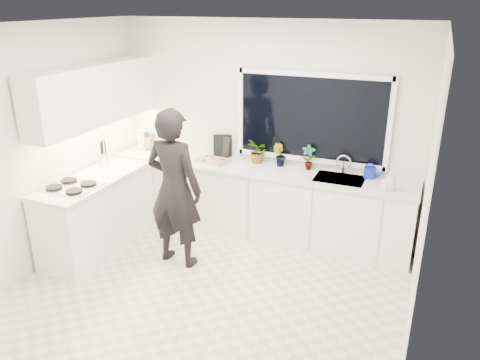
% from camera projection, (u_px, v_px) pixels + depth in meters
% --- Properties ---
extents(floor, '(4.00, 3.50, 0.02)m').
position_uv_depth(floor, '(208.00, 291.00, 5.01)').
color(floor, beige).
rests_on(floor, ground).
extents(wall_back, '(4.00, 0.02, 2.70)m').
position_uv_depth(wall_back, '(266.00, 128.00, 6.03)').
color(wall_back, white).
rests_on(wall_back, ground).
extents(wall_left, '(0.02, 3.50, 2.70)m').
position_uv_depth(wall_left, '(44.00, 148.00, 5.24)').
color(wall_left, white).
rests_on(wall_left, ground).
extents(wall_right, '(0.02, 3.50, 2.70)m').
position_uv_depth(wall_right, '(426.00, 204.00, 3.80)').
color(wall_right, white).
rests_on(wall_right, ground).
extents(ceiling, '(4.00, 3.50, 0.02)m').
position_uv_depth(ceiling, '(200.00, 24.00, 4.03)').
color(ceiling, white).
rests_on(ceiling, wall_back).
extents(window, '(1.80, 0.02, 1.00)m').
position_uv_depth(window, '(311.00, 118.00, 5.72)').
color(window, black).
rests_on(window, wall_back).
extents(base_cabinets_back, '(3.92, 0.58, 0.88)m').
position_uv_depth(base_cabinets_back, '(256.00, 202.00, 6.10)').
color(base_cabinets_back, white).
rests_on(base_cabinets_back, floor).
extents(base_cabinets_left, '(0.58, 1.60, 0.88)m').
position_uv_depth(base_cabinets_left, '(98.00, 214.00, 5.75)').
color(base_cabinets_left, white).
rests_on(base_cabinets_left, floor).
extents(countertop_back, '(3.94, 0.62, 0.04)m').
position_uv_depth(countertop_back, '(256.00, 169.00, 5.92)').
color(countertop_back, silver).
rests_on(countertop_back, base_cabinets_back).
extents(countertop_left, '(0.62, 1.60, 0.04)m').
position_uv_depth(countertop_left, '(94.00, 179.00, 5.58)').
color(countertop_left, silver).
rests_on(countertop_left, base_cabinets_left).
extents(upper_cabinets, '(0.34, 2.10, 0.70)m').
position_uv_depth(upper_cabinets, '(96.00, 94.00, 5.58)').
color(upper_cabinets, white).
rests_on(upper_cabinets, wall_left).
extents(sink, '(0.58, 0.42, 0.14)m').
position_uv_depth(sink, '(339.00, 182.00, 5.56)').
color(sink, silver).
rests_on(sink, countertop_back).
extents(faucet, '(0.03, 0.03, 0.22)m').
position_uv_depth(faucet, '(343.00, 165.00, 5.68)').
color(faucet, silver).
rests_on(faucet, countertop_back).
extents(stovetop, '(0.56, 0.48, 0.03)m').
position_uv_depth(stovetop, '(72.00, 186.00, 5.27)').
color(stovetop, black).
rests_on(stovetop, countertop_left).
extents(person, '(0.70, 0.48, 1.84)m').
position_uv_depth(person, '(174.00, 189.00, 5.24)').
color(person, black).
rests_on(person, floor).
extents(pizza_tray, '(0.47, 0.38, 0.03)m').
position_uv_depth(pizza_tray, '(212.00, 161.00, 6.11)').
color(pizza_tray, silver).
rests_on(pizza_tray, countertop_back).
extents(pizza, '(0.42, 0.34, 0.01)m').
position_uv_depth(pizza, '(212.00, 160.00, 6.10)').
color(pizza, '#D2461C').
rests_on(pizza, pizza_tray).
extents(watering_can, '(0.16, 0.16, 0.13)m').
position_uv_depth(watering_can, '(370.00, 173.00, 5.55)').
color(watering_can, '#1121A8').
rests_on(watering_can, countertop_back).
extents(paper_towel_roll, '(0.12, 0.12, 0.26)m').
position_uv_depth(paper_towel_roll, '(141.00, 140.00, 6.60)').
color(paper_towel_roll, white).
rests_on(paper_towel_roll, countertop_back).
extents(knife_block, '(0.14, 0.11, 0.22)m').
position_uv_depth(knife_block, '(149.00, 141.00, 6.61)').
color(knife_block, olive).
rests_on(knife_block, countertop_back).
extents(utensil_crock, '(0.14, 0.14, 0.16)m').
position_uv_depth(utensil_crock, '(104.00, 158.00, 6.00)').
color(utensil_crock, silver).
rests_on(utensil_crock, countertop_left).
extents(picture_frame_large, '(0.22, 0.08, 0.28)m').
position_uv_depth(picture_frame_large, '(223.00, 146.00, 6.29)').
color(picture_frame_large, black).
rests_on(picture_frame_large, countertop_back).
extents(picture_frame_small, '(0.24, 0.11, 0.30)m').
position_uv_depth(picture_frame_small, '(223.00, 146.00, 6.28)').
color(picture_frame_small, black).
rests_on(picture_frame_small, countertop_back).
extents(herb_plants, '(0.94, 0.37, 0.32)m').
position_uv_depth(herb_plants, '(270.00, 153.00, 5.96)').
color(herb_plants, '#26662D').
rests_on(herb_plants, countertop_back).
extents(soap_bottles, '(0.17, 0.13, 0.27)m').
position_uv_depth(soap_bottles, '(390.00, 180.00, 5.16)').
color(soap_bottles, '#D8BF66').
rests_on(soap_bottles, countertop_back).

